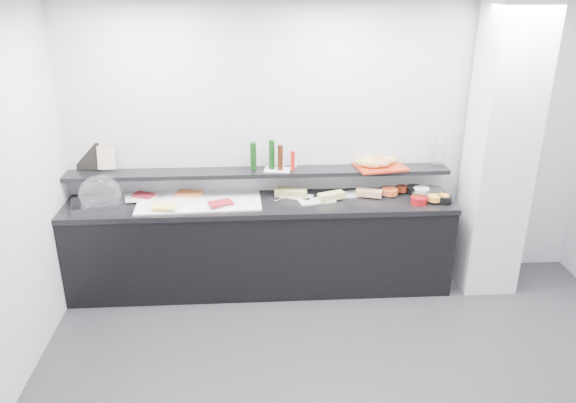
{
  "coord_description": "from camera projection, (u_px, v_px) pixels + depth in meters",
  "views": [
    {
      "loc": [
        -0.73,
        -3.12,
        2.89
      ],
      "look_at": [
        -0.45,
        1.45,
        1.0
      ],
      "focal_mm": 35.0,
      "sensor_mm": 36.0,
      "label": 1
    }
  ],
  "objects": [
    {
      "name": "tongs_left",
      "position": [
        281.0,
        199.0,
        5.22
      ],
      "size": [
        0.13,
        0.1,
        0.01
      ],
      "primitive_type": "cylinder",
      "rotation": [
        0.0,
        1.57,
        0.62
      ],
      "color": "#B0B2B7",
      "rests_on": "sandwich_plate_left"
    },
    {
      "name": "counter_top",
      "position": [
        260.0,
        204.0,
        5.22
      ],
      "size": [
        3.62,
        0.62,
        0.05
      ],
      "primitive_type": "cube",
      "color": "black",
      "rests_on": "buffet_cabinet"
    },
    {
      "name": "bread_tray",
      "position": [
        380.0,
        167.0,
        5.34
      ],
      "size": [
        0.51,
        0.39,
        0.02
      ],
      "primitive_type": "cube",
      "rotation": [
        0.0,
        0.0,
        0.17
      ],
      "color": "#AB2C12",
      "rests_on": "wall_shelf"
    },
    {
      "name": "bread_roll_midw",
      "position": [
        362.0,
        162.0,
        5.3
      ],
      "size": [
        0.14,
        0.12,
        0.08
      ],
      "primitive_type": "ellipsoid",
      "rotation": [
        0.0,
        0.0,
        -0.38
      ],
      "color": "gold",
      "rests_on": "bread_tray"
    },
    {
      "name": "platter_salmon",
      "position": [
        183.0,
        196.0,
        5.28
      ],
      "size": [
        0.36,
        0.29,
        0.01
      ],
      "primitive_type": "cube",
      "rotation": [
        0.0,
        0.0,
        -0.28
      ],
      "color": "white",
      "rests_on": "linen_runner"
    },
    {
      "name": "sandwich_food_right",
      "position": [
        369.0,
        193.0,
        5.3
      ],
      "size": [
        0.26,
        0.16,
        0.06
      ],
      "primitive_type": "cube",
      "rotation": [
        0.0,
        0.0,
        -0.31
      ],
      "color": "tan",
      "rests_on": "sandwich_plate_right"
    },
    {
      "name": "back_wall",
      "position": [
        331.0,
        145.0,
        5.36
      ],
      "size": [
        5.0,
        0.02,
        2.7
      ],
      "primitive_type": "cube",
      "color": "silver",
      "rests_on": "ground"
    },
    {
      "name": "bowl_glass_fruit",
      "position": [
        388.0,
        192.0,
        5.34
      ],
      "size": [
        0.23,
        0.23,
        0.07
      ],
      "primitive_type": "cylinder",
      "rotation": [
        0.0,
        0.0,
        -0.3
      ],
      "color": "silver",
      "rests_on": "counter_top"
    },
    {
      "name": "food_cheese",
      "position": [
        164.0,
        207.0,
        4.99
      ],
      "size": [
        0.22,
        0.15,
        0.02
      ],
      "primitive_type": "cube",
      "rotation": [
        0.0,
        0.0,
        -0.14
      ],
      "color": "#FBEE61",
      "rests_on": "platter_cheese"
    },
    {
      "name": "bowl_black_fruit",
      "position": [
        445.0,
        200.0,
        5.17
      ],
      "size": [
        0.18,
        0.18,
        0.07
      ],
      "primitive_type": "cylinder",
      "rotation": [
        0.0,
        0.0,
        -0.42
      ],
      "color": "black",
      "rests_on": "counter_top"
    },
    {
      "name": "bowl_red_jam",
      "position": [
        419.0,
        200.0,
        5.15
      ],
      "size": [
        0.17,
        0.17,
        0.07
      ],
      "primitive_type": "cylinder",
      "rotation": [
        0.0,
        0.0,
        -0.15
      ],
      "color": "maroon",
      "rests_on": "counter_top"
    },
    {
      "name": "fill_black_fruit",
      "position": [
        443.0,
        197.0,
        5.19
      ],
      "size": [
        0.13,
        0.13,
        0.05
      ],
      "primitive_type": "cylinder",
      "rotation": [
        0.0,
        0.0,
        -0.28
      ],
      "color": "orange",
      "rests_on": "bowl_black_fruit"
    },
    {
      "name": "food_salmon",
      "position": [
        189.0,
        193.0,
        5.3
      ],
      "size": [
        0.25,
        0.19,
        0.02
      ],
      "primitive_type": "cube",
      "rotation": [
        0.0,
        0.0,
        -0.21
      ],
      "color": "#D4622B",
      "rests_on": "platter_salmon"
    },
    {
      "name": "bottle_green_a",
      "position": [
        253.0,
        156.0,
        5.22
      ],
      "size": [
        0.07,
        0.07,
        0.26
      ],
      "primitive_type": "cylinder",
      "rotation": [
        0.0,
        0.0,
        0.19
      ],
      "color": "#0E350F",
      "rests_on": "condiment_tray"
    },
    {
      "name": "framed_print",
      "position": [
        88.0,
        156.0,
        5.25
      ],
      "size": [
        0.23,
        0.12,
        0.26
      ],
      "primitive_type": "cube",
      "rotation": [
        -0.21,
        0.0,
        -0.22
      ],
      "color": "black",
      "rests_on": "wall_shelf"
    },
    {
      "name": "bottle_brown",
      "position": [
        280.0,
        158.0,
        5.2
      ],
      "size": [
        0.05,
        0.05,
        0.24
      ],
      "primitive_type": "cylinder",
      "rotation": [
        0.0,
        0.0,
        0.01
      ],
      "color": "#3B180A",
      "rests_on": "condiment_tray"
    },
    {
      "name": "sandwich_food_left",
      "position": [
        291.0,
        192.0,
        5.32
      ],
      "size": [
        0.31,
        0.2,
        0.06
      ],
      "primitive_type": "cube",
      "rotation": [
        0.0,
        0.0,
        -0.33
      ],
      "color": "tan",
      "rests_on": "sandwich_plate_left"
    },
    {
      "name": "fill_glass_cream",
      "position": [
        421.0,
        190.0,
        5.35
      ],
      "size": [
        0.16,
        0.16,
        0.05
      ],
      "primitive_type": "cylinder",
      "rotation": [
        0.0,
        0.0,
        0.04
      ],
      "color": "white",
      "rests_on": "bowl_glass_cream"
    },
    {
      "name": "shaker_pepper",
      "position": [
        295.0,
        163.0,
        5.32
      ],
      "size": [
        0.04,
        0.04,
        0.07
      ],
      "primitive_type": "cylinder",
      "rotation": [
        0.0,
        0.0,
        0.23
      ],
      "color": "white",
      "rests_on": "condiment_tray"
    },
    {
      "name": "food_meat_a",
      "position": [
        144.0,
        195.0,
        5.26
      ],
      "size": [
        0.22,
        0.19,
        0.02
      ],
      "primitive_type": "cube",
      "rotation": [
        0.0,
        0.0,
        -0.43
      ],
      "color": "maroon",
      "rests_on": "platter_meat_a"
    },
    {
      "name": "buffet_cabinet",
      "position": [
        260.0,
        247.0,
        5.39
      ],
      "size": [
        3.6,
        0.6,
        0.85
      ],
      "primitive_type": "cube",
      "color": "black",
      "rests_on": "ground"
    },
    {
      "name": "column",
      "position": [
        500.0,
        153.0,
        5.12
      ],
      "size": [
        0.5,
        0.5,
        2.7
      ],
      "primitive_type": "cube",
      "color": "silver",
      "rests_on": "ground"
    },
    {
      "name": "sandwich_plate_right",
      "position": [
        348.0,
        195.0,
        5.36
      ],
      "size": [
        0.4,
        0.23,
        0.01
      ],
      "primitive_type": "cube",
      "rotation": [
        0.0,
        0.0,
        0.19
      ],
      "color": "white",
      "rests_on": "counter_top"
    },
    {
      "name": "bowl_glass_salmon",
      "position": [
        420.0,
        197.0,
        5.22
      ],
      "size": [
        0.16,
        0.16,
        0.07
      ],
      "primitive_type": "cylinder",
      "rotation": [
        0.0,
        0.0,
        0.05
      ],
      "color": "white",
      "rests_on": "counter_top"
    },
    {
      "name": "cloche_dome",
      "position": [
        100.0,
        194.0,
        5.06
      ],
      "size": [
        0.42,
        0.33,
        0.34
      ],
      "primitive_type": "ellipsoid",
      "rotation": [
        0.0,
        0.0,
        0.23
      ],
      "color": "silver",
      "rests_on": "cloche_base"
    },
    {
      "name": "food_meat_b",
      "position": [
        221.0,
        203.0,
        5.07
      ],
      "size": [
        0.24,
        0.2,
        0.02
      ],
      "primitive_type": "cube",
      "rotation": [
        0.0,
        0.0,
        0.37
      ],
      "color": "maroon",
      "rests_on": "platter_meat_b"
    },
    {
      "name": "cloche_base",
      "position": [
        98.0,
        203.0,
        5.13
      ],
      "size": [
        0.54,
        0.42,
        0.04
      ],
      "primitive_type": "cube",
      "rotation": [
        0.0,
        0.0,
        0.24
      ],
      "color": "silver",
      "rests_on": "counter_top"
    },
    {
      "name": "tongs_right",
      "position": [
        344.0,
        197.0,
        5.27
      ],
      "size": [
        0.16,
        0.02,
        0.01
      ],
      "primitive_type": "cylinder",
      "rotation": [
        0.0,
        1.57,
        -0.07
      ],
      "color": "#AAADB1",
      "rests_on": "sandwich_plate_right"
    },
    {
      "name": "bottle_green_b",
      "position": [
        272.0,
        155.0,
        5.22
      ],
      "size": [
        0.07,
        0.07,
        0.28
      ],
      "primitive_type": "cylinder",
      "rotation": [
        0.0,
        0.0,
        0.42
      ],
      "color": "#0E360F",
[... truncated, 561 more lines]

